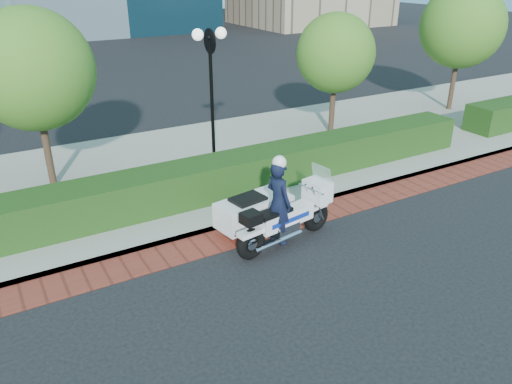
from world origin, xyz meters
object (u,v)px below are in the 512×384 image
lamppost (211,79)px  tree_c (336,53)px  tree_b (32,70)px  police_motorcycle (270,210)px  tree_d (462,26)px

lamppost → tree_c: tree_c is taller
tree_b → police_motorcycle: bearing=-54.5°
tree_b → tree_d: 16.50m
police_motorcycle → tree_c: bearing=32.9°
lamppost → tree_c: 5.65m
lamppost → tree_c: bearing=13.3°
tree_b → tree_c: (10.00, -0.00, -0.39)m
tree_d → lamppost: bearing=-173.8°
tree_b → tree_c: size_ratio=1.14×
lamppost → tree_b: size_ratio=0.86×
tree_b → lamppost: bearing=-16.1°
lamppost → tree_d: 12.09m
lamppost → tree_d: (12.00, 1.30, 0.65)m
tree_b → tree_d: tree_d is taller
lamppost → police_motorcycle: lamppost is taller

